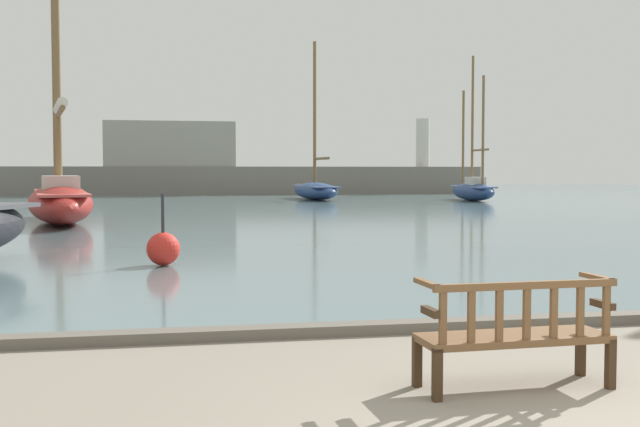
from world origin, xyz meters
name	(u,v)px	position (x,y,z in m)	size (l,w,h in m)	color
harbor_water	(212,199)	(0.00, 44.00, 0.04)	(100.00, 80.00, 0.08)	slate
quay_edge_kerb	(430,326)	(0.00, 3.85, 0.06)	(40.00, 0.30, 0.12)	#675F54
park_bench	(516,333)	(-0.09, 1.43, 0.47)	(1.62, 0.59, 0.92)	#3D2A19
sailboat_distant_harbor	(315,189)	(5.87, 41.33, 0.70)	(2.37, 7.96, 9.21)	navy
sailboat_outer_starboard	(473,188)	(14.35, 38.16, 0.78)	(1.73, 5.93, 8.17)	navy
sailboat_mid_port	(60,196)	(-6.23, 22.69, 0.95)	(3.32, 10.43, 11.18)	maroon
channel_buoy	(163,249)	(-2.94, 10.07, 0.39)	(0.60, 0.60, 1.30)	red
far_breakwater	(200,173)	(-0.29, 52.01, 1.63)	(40.14, 2.40, 5.60)	slate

